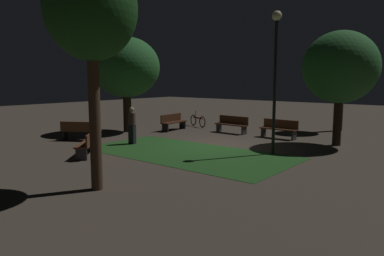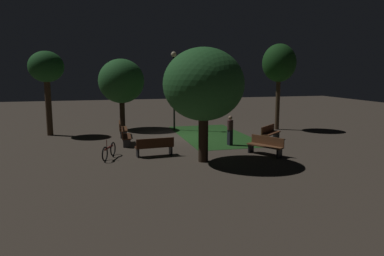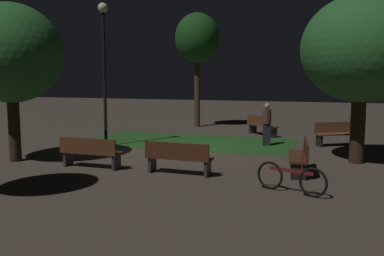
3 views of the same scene
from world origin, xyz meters
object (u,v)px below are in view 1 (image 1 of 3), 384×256
at_px(bench_back_row, 232,124).
at_px(bench_lawn_edge, 80,130).
at_px(bench_corner, 279,128).
at_px(tree_left_canopy, 340,68).
at_px(lamp_post_path_center, 276,60).
at_px(tree_lawn_side, 126,68).
at_px(tree_tall_center, 91,11).
at_px(tree_right_canopy, 343,54).
at_px(pedestrian, 132,125).
at_px(bench_near_trees, 89,143).
at_px(bench_front_left, 173,121).
at_px(bicycle, 198,121).

distance_m(bench_back_row, bench_lawn_edge, 7.58).
distance_m(bench_corner, bench_lawn_edge, 9.30).
distance_m(tree_left_canopy, lamp_post_path_center, 3.61).
bearing_deg(tree_left_canopy, tree_lawn_side, 16.18).
bearing_deg(lamp_post_path_center, bench_corner, -67.51).
xyz_separation_m(bench_lawn_edge, tree_tall_center, (-6.81, 4.12, 3.96)).
relative_size(tree_left_canopy, tree_right_canopy, 0.93).
relative_size(bench_corner, pedestrian, 1.13).
xyz_separation_m(bench_near_trees, bench_front_left, (2.12, -6.96, 0.00)).
bearing_deg(bicycle, bench_near_trees, 102.67).
bearing_deg(bench_near_trees, tree_left_canopy, -128.77).
bearing_deg(tree_lawn_side, tree_right_canopy, -139.39).
bearing_deg(bench_corner, bench_lawn_edge, 43.12).
distance_m(bench_lawn_edge, tree_lawn_side, 4.38).
height_order(bench_lawn_edge, bicycle, bicycle).
distance_m(tree_tall_center, bicycle, 13.39).
relative_size(bench_back_row, pedestrian, 1.13).
xyz_separation_m(bench_lawn_edge, bicycle, (-1.12, -7.28, -0.14)).
bearing_deg(bench_front_left, bench_lawn_edge, 78.64).
bearing_deg(tree_tall_center, bench_lawn_edge, -31.18).
bearing_deg(pedestrian, tree_lawn_side, -38.08).
relative_size(bench_corner, bicycle, 1.12).
bearing_deg(bench_back_row, bicycle, -17.09).
bearing_deg(lamp_post_path_center, tree_right_canopy, -89.54).
relative_size(bench_corner, lamp_post_path_center, 0.35).
bearing_deg(tree_left_canopy, bench_lawn_edge, 32.83).
bearing_deg(pedestrian, bench_corner, -127.67).
relative_size(bench_near_trees, bicycle, 1.03).
height_order(bench_front_left, lamp_post_path_center, lamp_post_path_center).
distance_m(bench_lawn_edge, bicycle, 7.37).
height_order(bench_back_row, bench_near_trees, same).
distance_m(bench_corner, bicycle, 5.74).
height_order(bench_front_left, bicycle, bicycle).
bearing_deg(bicycle, tree_right_canopy, -154.26).
relative_size(bench_back_row, bicycle, 1.13).
relative_size(tree_right_canopy, pedestrian, 3.22).
bearing_deg(lamp_post_path_center, pedestrian, 18.42).
relative_size(tree_lawn_side, pedestrian, 3.10).
height_order(bench_corner, bench_front_left, same).
xyz_separation_m(bench_near_trees, tree_left_canopy, (-6.37, -7.94, 2.79)).
distance_m(bench_back_row, lamp_post_path_center, 6.25).
xyz_separation_m(tree_right_canopy, pedestrian, (5.66, 9.83, -3.25)).
bearing_deg(pedestrian, tree_tall_center, 130.49).
bearing_deg(lamp_post_path_center, bench_lawn_edge, 18.53).
height_order(bench_corner, bicycle, bicycle).
bearing_deg(bicycle, tree_tall_center, 116.52).
distance_m(tree_right_canopy, lamp_post_path_center, 7.95).
bearing_deg(tree_lawn_side, tree_left_canopy, -163.82).
height_order(lamp_post_path_center, pedestrian, lamp_post_path_center).
bearing_deg(bench_corner, bench_front_left, 11.56).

